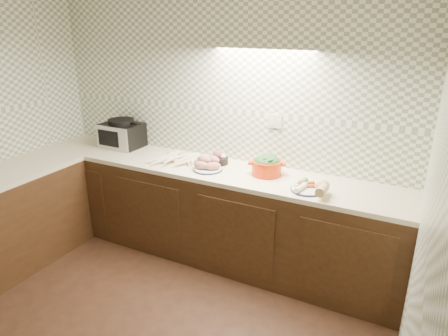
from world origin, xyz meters
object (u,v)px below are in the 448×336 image
at_px(parsnip_pile, 174,160).
at_px(veg_plate, 314,187).
at_px(sweet_potato_plate, 208,165).
at_px(onion_bowl, 219,159).
at_px(dutch_oven, 267,165).
at_px(toaster_oven, 122,134).

bearing_deg(parsnip_pile, veg_plate, -2.11).
distance_m(sweet_potato_plate, onion_bowl, 0.19).
bearing_deg(parsnip_pile, dutch_oven, 8.79).
distance_m(onion_bowl, dutch_oven, 0.50).
distance_m(parsnip_pile, dutch_oven, 0.87).
bearing_deg(sweet_potato_plate, veg_plate, -3.36).
relative_size(toaster_oven, dutch_oven, 1.26).
height_order(parsnip_pile, sweet_potato_plate, sweet_potato_plate).
bearing_deg(veg_plate, sweet_potato_plate, 176.64).
bearing_deg(dutch_oven, parsnip_pile, 168.15).
xyz_separation_m(toaster_oven, dutch_oven, (1.65, -0.07, -0.05)).
bearing_deg(dutch_oven, sweet_potato_plate, 173.12).
relative_size(toaster_oven, sweet_potato_plate, 1.54).
distance_m(toaster_oven, parsnip_pile, 0.82).
xyz_separation_m(toaster_oven, onion_bowl, (1.15, -0.01, -0.09)).
relative_size(parsnip_pile, veg_plate, 1.54).
xyz_separation_m(toaster_oven, veg_plate, (2.11, -0.25, -0.09)).
bearing_deg(parsnip_pile, onion_bowl, 27.72).
bearing_deg(toaster_oven, dutch_oven, -1.56).
relative_size(dutch_oven, veg_plate, 1.02).
bearing_deg(dutch_oven, veg_plate, -42.07).
relative_size(parsnip_pile, dutch_oven, 1.50).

